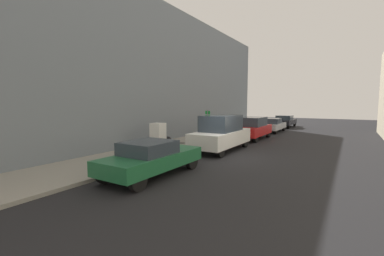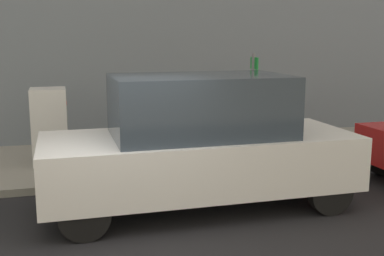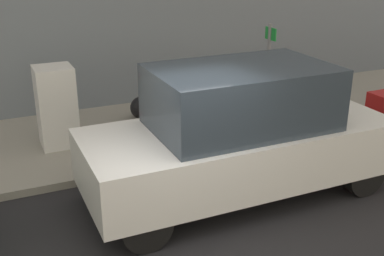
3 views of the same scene
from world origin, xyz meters
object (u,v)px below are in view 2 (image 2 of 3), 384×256
discarded_refrigerator (50,126)px  parked_van_white (200,143)px  street_sign_post (253,102)px  fire_hydrant (316,140)px  trash_bag (138,139)px

discarded_refrigerator → parked_van_white: (3.00, 2.35, 0.14)m
street_sign_post → parked_van_white: bearing=-42.2°
fire_hydrant → trash_bag: bearing=-118.0°
discarded_refrigerator → street_sign_post: 4.22m
fire_hydrant → trash_bag: 4.05m
discarded_refrigerator → fire_hydrant: bearing=78.4°
discarded_refrigerator → trash_bag: (-0.77, 1.96, -0.53)m
parked_van_white → fire_hydrant: bearing=120.4°
discarded_refrigerator → parked_van_white: 3.81m
discarded_refrigerator → street_sign_post: street_sign_post is taller
fire_hydrant → parked_van_white: 3.72m
discarded_refrigerator → parked_van_white: parked_van_white is taller
street_sign_post → parked_van_white: 2.51m
discarded_refrigerator → trash_bag: bearing=111.4°
discarded_refrigerator → fire_hydrant: (1.13, 5.53, -0.36)m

